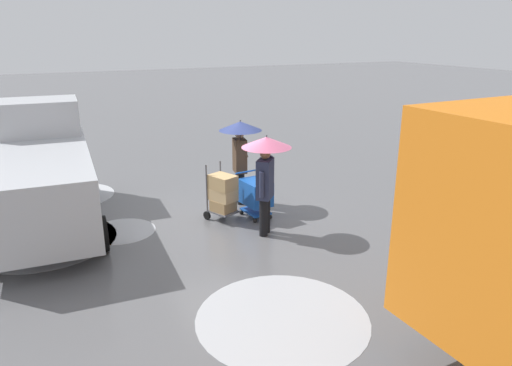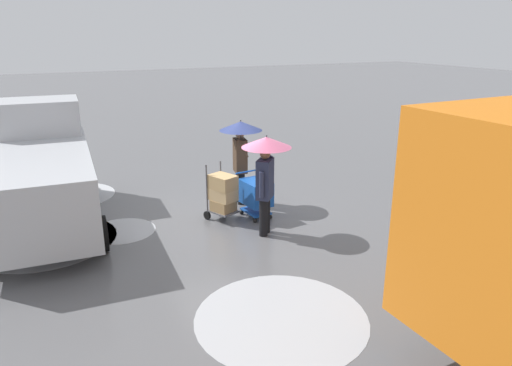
{
  "view_description": "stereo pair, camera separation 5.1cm",
  "coord_description": "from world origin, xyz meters",
  "px_view_note": "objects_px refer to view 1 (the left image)",
  "views": [
    {
      "loc": [
        3.98,
        9.78,
        4.17
      ],
      "look_at": [
        -0.23,
        1.07,
        1.05
      ],
      "focal_mm": 33.14,
      "sensor_mm": 36.0,
      "label": 1
    },
    {
      "loc": [
        3.94,
        9.8,
        4.17
      ],
      "look_at": [
        -0.23,
        1.07,
        1.05
      ],
      "focal_mm": 33.14,
      "sensor_mm": 36.0,
      "label": 2
    }
  ],
  "objects_px": {
    "shopping_cart_vendor": "(256,194)",
    "cargo_van_parked_right": "(43,174)",
    "pedestrian_pink_side": "(266,162)",
    "hand_dolly_boxes": "(223,193)",
    "pedestrian_black_side": "(240,142)"
  },
  "relations": [
    {
      "from": "shopping_cart_vendor",
      "to": "pedestrian_pink_side",
      "type": "height_order",
      "value": "pedestrian_pink_side"
    },
    {
      "from": "hand_dolly_boxes",
      "to": "pedestrian_pink_side",
      "type": "height_order",
      "value": "pedestrian_pink_side"
    },
    {
      "from": "hand_dolly_boxes",
      "to": "pedestrian_black_side",
      "type": "xyz_separation_m",
      "value": [
        -0.81,
        -0.82,
        0.94
      ]
    },
    {
      "from": "cargo_van_parked_right",
      "to": "shopping_cart_vendor",
      "type": "bearing_deg",
      "value": 159.8
    },
    {
      "from": "pedestrian_pink_side",
      "to": "pedestrian_black_side",
      "type": "height_order",
      "value": "same"
    },
    {
      "from": "pedestrian_pink_side",
      "to": "pedestrian_black_side",
      "type": "bearing_deg",
      "value": -97.83
    },
    {
      "from": "shopping_cart_vendor",
      "to": "cargo_van_parked_right",
      "type": "bearing_deg",
      "value": -20.2
    },
    {
      "from": "shopping_cart_vendor",
      "to": "pedestrian_black_side",
      "type": "bearing_deg",
      "value": -92.91
    },
    {
      "from": "hand_dolly_boxes",
      "to": "cargo_van_parked_right",
      "type": "bearing_deg",
      "value": -21.93
    },
    {
      "from": "pedestrian_pink_side",
      "to": "cargo_van_parked_right",
      "type": "bearing_deg",
      "value": -31.28
    },
    {
      "from": "shopping_cart_vendor",
      "to": "hand_dolly_boxes",
      "type": "height_order",
      "value": "hand_dolly_boxes"
    },
    {
      "from": "shopping_cart_vendor",
      "to": "hand_dolly_boxes",
      "type": "bearing_deg",
      "value": -11.44
    },
    {
      "from": "cargo_van_parked_right",
      "to": "shopping_cart_vendor",
      "type": "distance_m",
      "value": 4.73
    },
    {
      "from": "cargo_van_parked_right",
      "to": "pedestrian_pink_side",
      "type": "relative_size",
      "value": 2.54
    },
    {
      "from": "pedestrian_pink_side",
      "to": "shopping_cart_vendor",
      "type": "bearing_deg",
      "value": -102.87
    }
  ]
}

